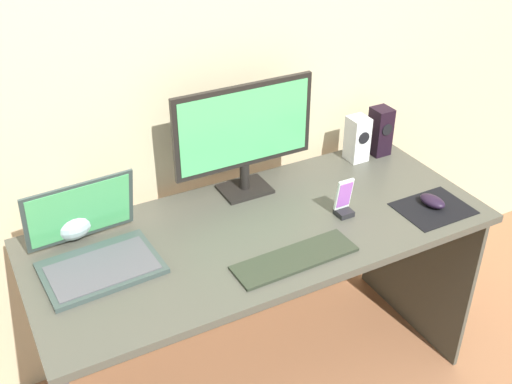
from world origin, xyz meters
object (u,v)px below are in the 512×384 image
at_px(speaker_right, 380,131).
at_px(fishbowl, 69,217).
at_px(speaker_near_monitor, 357,139).
at_px(monitor, 244,133).
at_px(keyboard_external, 295,258).
at_px(mouse, 432,201).
at_px(laptop, 94,249).
at_px(phone_in_dock, 344,203).

bearing_deg(speaker_right, fishbowl, 179.57).
bearing_deg(speaker_near_monitor, speaker_right, 0.02).
distance_m(monitor, keyboard_external, 0.50).
distance_m(speaker_near_monitor, mouse, 0.42).
height_order(monitor, keyboard_external, monitor).
bearing_deg(speaker_right, speaker_near_monitor, -179.98).
bearing_deg(laptop, phone_in_dock, -9.82).
height_order(speaker_near_monitor, mouse, speaker_near_monitor).
bearing_deg(phone_in_dock, mouse, -18.80).
bearing_deg(monitor, phone_in_dock, -52.66).
distance_m(laptop, phone_in_dock, 0.84).
xyz_separation_m(speaker_near_monitor, laptop, (-1.11, -0.16, -0.04)).
distance_m(monitor, speaker_near_monitor, 0.52).
relative_size(speaker_right, mouse, 1.97).
bearing_deg(speaker_right, mouse, -100.70).
bearing_deg(fishbowl, phone_in_dock, -20.16).
xyz_separation_m(fishbowl, keyboard_external, (0.58, -0.46, -0.07)).
relative_size(laptop, keyboard_external, 0.90).
xyz_separation_m(speaker_right, mouse, (-0.08, -0.41, -0.08)).
height_order(speaker_near_monitor, laptop, laptop).
bearing_deg(speaker_right, laptop, -172.37).
distance_m(speaker_right, phone_in_dock, 0.50).
xyz_separation_m(fishbowl, phone_in_dock, (0.86, -0.32, -0.03)).
bearing_deg(fishbowl, monitor, -1.43).
height_order(speaker_right, phone_in_dock, speaker_right).
height_order(monitor, mouse, monitor).
distance_m(laptop, mouse, 1.17).
distance_m(keyboard_external, mouse, 0.59).
bearing_deg(monitor, mouse, -37.01).
distance_m(monitor, mouse, 0.71).
bearing_deg(keyboard_external, monitor, 82.19).
height_order(laptop, keyboard_external, laptop).
height_order(monitor, speaker_right, monitor).
bearing_deg(phone_in_dock, speaker_right, 38.45).
relative_size(speaker_near_monitor, fishbowl, 1.14).
height_order(laptop, phone_in_dock, laptop).
bearing_deg(mouse, keyboard_external, 173.74).
bearing_deg(laptop, fishbowl, 100.04).
distance_m(speaker_near_monitor, phone_in_dock, 0.41).
height_order(keyboard_external, mouse, mouse).
height_order(fishbowl, keyboard_external, fishbowl).
height_order(monitor, speaker_near_monitor, monitor).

